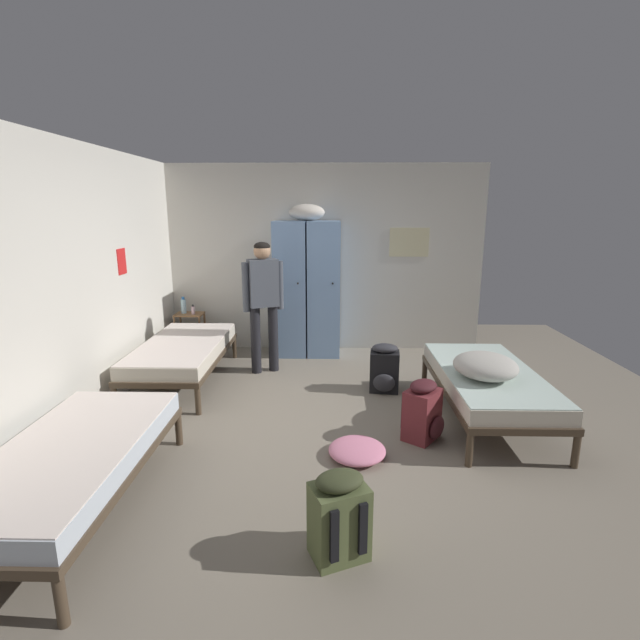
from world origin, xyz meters
name	(u,v)px	position (x,y,z in m)	size (l,w,h in m)	color
ground_plane	(319,420)	(0.00, 0.00, 0.00)	(7.84, 7.84, 0.00)	gray
room_backdrop	(223,271)	(-1.15, 1.19, 1.31)	(4.50, 4.96, 2.62)	beige
locker_bank	(307,286)	(-0.22, 2.17, 0.97)	(0.90, 0.55, 2.07)	#7A9ECC
shelf_unit	(190,329)	(-1.89, 2.18, 0.35)	(0.38, 0.30, 0.57)	brown
bed_left_rear	(183,351)	(-1.64, 1.03, 0.38)	(0.90, 1.90, 0.49)	#473828
bed_right	(488,381)	(1.64, 0.11, 0.38)	(0.90, 1.90, 0.49)	#473828
bed_left_front	(71,459)	(-1.64, -1.42, 0.38)	(0.90, 1.90, 0.49)	#473828
bedding_heap	(485,366)	(1.54, -0.08, 0.60)	(0.58, 0.64, 0.22)	#B7B2A8
person_traveler	(263,295)	(-0.72, 1.40, 0.98)	(0.48, 0.33, 1.63)	black
water_bottle	(184,306)	(-1.97, 2.20, 0.68)	(0.07, 0.07, 0.23)	#B2DBEA
lotion_bottle	(193,310)	(-1.82, 2.14, 0.63)	(0.05, 0.05, 0.14)	beige
backpack_maroon	(423,412)	(0.93, -0.35, 0.26)	(0.42, 0.41, 0.55)	maroon
backpack_olive	(338,516)	(0.15, -1.82, 0.26)	(0.39, 0.40, 0.55)	#566038
backpack_black	(384,369)	(0.71, 0.78, 0.26)	(0.35, 0.36, 0.55)	black
clothes_pile_pink	(357,450)	(0.33, -0.68, 0.06)	(0.48, 0.50, 0.12)	pink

